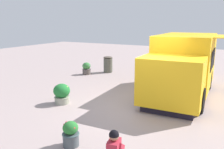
% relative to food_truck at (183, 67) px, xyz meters
% --- Properties ---
extents(ground_plane, '(40.00, 40.00, 0.00)m').
position_rel_food_truck_xyz_m(ground_plane, '(2.23, -0.90, -1.13)').
color(ground_plane, '#A5918F').
extents(food_truck, '(5.20, 2.77, 2.38)m').
position_rel_food_truck_xyz_m(food_truck, '(0.00, 0.00, 0.00)').
color(food_truck, yellow).
rests_on(food_truck, ground_plane).
extents(planter_flowering_near, '(0.49, 0.49, 0.67)m').
position_rel_food_truck_xyz_m(planter_flowering_near, '(-1.19, -5.48, -0.79)').
color(planter_flowering_near, '#554E4A').
rests_on(planter_flowering_near, ground_plane).
extents(planter_flowering_far, '(0.41, 0.41, 0.61)m').
position_rel_food_truck_xyz_m(planter_flowering_far, '(5.42, -1.42, -0.82)').
color(planter_flowering_far, '#434D52').
rests_on(planter_flowering_far, ground_plane).
extents(planter_flowering_side, '(0.59, 0.59, 0.73)m').
position_rel_food_truck_xyz_m(planter_flowering_side, '(3.20, -3.55, -0.76)').
color(planter_flowering_side, gray).
rests_on(planter_flowering_side, ground_plane).
extents(trash_bin, '(0.53, 0.53, 0.94)m').
position_rel_food_truck_xyz_m(trash_bin, '(-2.24, -4.68, -0.65)').
color(trash_bin, '#54554A').
rests_on(trash_bin, ground_plane).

